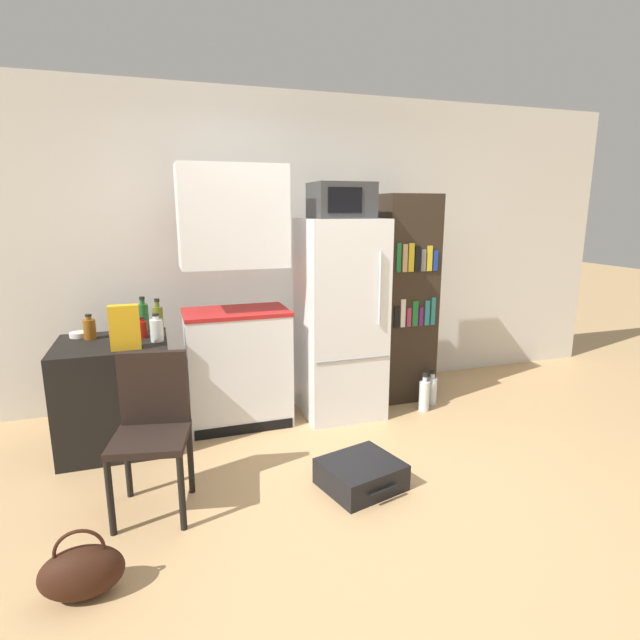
{
  "coord_description": "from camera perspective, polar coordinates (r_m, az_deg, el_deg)",
  "views": [
    {
      "loc": [
        -1.13,
        -2.42,
        1.69
      ],
      "look_at": [
        -0.05,
        0.85,
        0.92
      ],
      "focal_mm": 28.0,
      "sensor_mm": 36.0,
      "label": 1
    }
  ],
  "objects": [
    {
      "name": "bottle_clear_short",
      "position": [
        3.69,
        -18.18,
        -1.05
      ],
      "size": [
        0.09,
        0.09,
        0.2
      ],
      "color": "silver",
      "rests_on": "side_table"
    },
    {
      "name": "suitcase_large_flat",
      "position": [
        3.24,
        4.69,
        -17.16
      ],
      "size": [
        0.54,
        0.51,
        0.17
      ],
      "rotation": [
        0.0,
        0.0,
        0.26
      ],
      "color": "black",
      "rests_on": "ground_plane"
    },
    {
      "name": "bottle_ketchup_red",
      "position": [
        3.84,
        -19.68,
        -0.95
      ],
      "size": [
        0.08,
        0.08,
        0.15
      ],
      "color": "#AD1914",
      "rests_on": "side_table"
    },
    {
      "name": "refrigerator",
      "position": [
        4.08,
        2.31,
        0.12
      ],
      "size": [
        0.63,
        0.62,
        1.61
      ],
      "color": "white",
      "rests_on": "ground_plane"
    },
    {
      "name": "wall_back",
      "position": [
        4.63,
        -1.55,
        8.26
      ],
      "size": [
        6.4,
        0.1,
        2.67
      ],
      "color": "silver",
      "rests_on": "ground_plane"
    },
    {
      "name": "chair",
      "position": [
        3.02,
        -18.63,
        -10.63
      ],
      "size": [
        0.47,
        0.47,
        0.9
      ],
      "rotation": [
        0.0,
        0.0,
        -0.2
      ],
      "color": "black",
      "rests_on": "ground_plane"
    },
    {
      "name": "bottle_olive_oil",
      "position": [
        3.79,
        -18.0,
        -0.13
      ],
      "size": [
        0.07,
        0.07,
        0.29
      ],
      "color": "#566619",
      "rests_on": "side_table"
    },
    {
      "name": "water_bottle_front",
      "position": [
        4.53,
        12.67,
        -7.83
      ],
      "size": [
        0.08,
        0.08,
        0.31
      ],
      "color": "silver",
      "rests_on": "ground_plane"
    },
    {
      "name": "bowl",
      "position": [
        4.04,
        -25.85,
        -1.51
      ],
      "size": [
        0.13,
        0.13,
        0.04
      ],
      "color": "silver",
      "rests_on": "side_table"
    },
    {
      "name": "bottle_green_tall",
      "position": [
        4.02,
        -19.54,
        0.35
      ],
      "size": [
        0.08,
        0.08,
        0.27
      ],
      "color": "#1E6028",
      "rests_on": "side_table"
    },
    {
      "name": "cereal_box",
      "position": [
        3.53,
        -21.42,
        -0.8
      ],
      "size": [
        0.19,
        0.07,
        0.3
      ],
      "color": "gold",
      "rests_on": "side_table"
    },
    {
      "name": "microwave",
      "position": [
        3.98,
        2.43,
        13.49
      ],
      "size": [
        0.46,
        0.39,
        0.27
      ],
      "color": "#333333",
      "rests_on": "refrigerator"
    },
    {
      "name": "bottle_amber_beer",
      "position": [
        3.94,
        -24.84,
        -0.89
      ],
      "size": [
        0.09,
        0.09,
        0.18
      ],
      "color": "brown",
      "rests_on": "side_table"
    },
    {
      "name": "handbag",
      "position": [
        2.68,
        -25.57,
        -24.53
      ],
      "size": [
        0.36,
        0.2,
        0.33
      ],
      "color": "#33190F",
      "rests_on": "ground_plane"
    },
    {
      "name": "ground_plane",
      "position": [
        3.16,
        6.04,
        -19.76
      ],
      "size": [
        24.0,
        24.0,
        0.0
      ],
      "primitive_type": "plane",
      "color": "tan"
    },
    {
      "name": "kitchen_hutch",
      "position": [
        3.9,
        -9.61,
        1.3
      ],
      "size": [
        0.8,
        0.49,
        2.0
      ],
      "color": "white",
      "rests_on": "ground_plane"
    },
    {
      "name": "water_bottle_middle",
      "position": [
        4.38,
        11.82,
        -8.38
      ],
      "size": [
        0.09,
        0.09,
        0.33
      ],
      "color": "silver",
      "rests_on": "ground_plane"
    },
    {
      "name": "side_table",
      "position": [
        3.91,
        -22.31,
        -7.8
      ],
      "size": [
        0.75,
        0.69,
        0.77
      ],
      "color": "black",
      "rests_on": "ground_plane"
    },
    {
      "name": "bookshelf",
      "position": [
        4.45,
        9.84,
        2.3
      ],
      "size": [
        0.48,
        0.33,
        1.81
      ],
      "color": "#2D2319",
      "rests_on": "ground_plane"
    }
  ]
}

